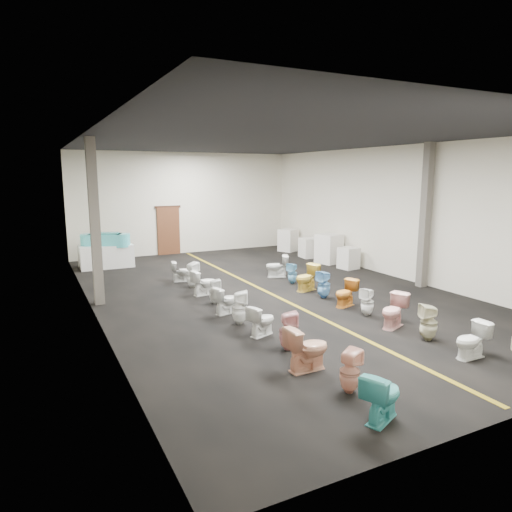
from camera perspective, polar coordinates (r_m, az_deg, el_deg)
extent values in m
plane|color=black|center=(13.88, 1.52, -4.57)|extent=(16.00, 16.00, 0.00)
plane|color=black|center=(13.46, 1.61, 14.29)|extent=(16.00, 16.00, 0.00)
plane|color=beige|center=(20.86, -8.91, 6.52)|extent=(10.00, 0.00, 10.00)
plane|color=beige|center=(11.98, -20.08, 3.42)|extent=(0.00, 16.00, 16.00)
plane|color=beige|center=(16.43, 17.20, 5.25)|extent=(0.00, 16.00, 16.00)
cube|color=olive|center=(13.88, 1.52, -4.56)|extent=(0.12, 15.60, 0.01)
cube|color=#562D19|center=(20.69, -10.88, 3.09)|extent=(1.00, 0.10, 2.10)
cube|color=#331C11|center=(20.60, -10.98, 6.05)|extent=(1.15, 0.08, 0.10)
cube|color=#59544C|center=(13.00, -19.50, 3.93)|extent=(0.25, 0.25, 4.50)
cube|color=#59544C|center=(15.21, 20.41, 4.70)|extent=(0.25, 0.25, 4.50)
cube|color=white|center=(18.43, -18.21, -0.02)|extent=(1.96, 0.99, 0.87)
cube|color=#44BEC5|center=(18.34, -18.31, 1.87)|extent=(1.36, 1.07, 0.50)
cylinder|color=#44BEC5|center=(18.49, -20.12, 1.83)|extent=(0.66, 0.66, 0.50)
cylinder|color=#44BEC5|center=(18.20, -16.48, 1.91)|extent=(0.66, 0.66, 0.50)
cube|color=teal|center=(18.31, -18.35, 2.49)|extent=(1.10, 0.81, 0.20)
cube|color=silver|center=(17.61, 11.49, -0.27)|extent=(0.70, 0.70, 0.81)
cube|color=silver|center=(18.58, 9.11, 0.91)|extent=(1.02, 1.02, 1.17)
cube|color=silver|center=(19.76, 6.70, 1.03)|extent=(0.81, 0.81, 0.83)
cube|color=white|center=(21.27, 4.03, 1.98)|extent=(0.95, 0.95, 1.02)
imported|color=teal|center=(7.12, 15.48, -16.45)|extent=(0.86, 0.69, 0.76)
imported|color=#EAA78E|center=(7.80, 11.65, -13.94)|extent=(0.43, 0.43, 0.74)
imported|color=#E7A584|center=(8.50, 6.43, -11.38)|extent=(0.83, 0.49, 0.83)
imported|color=#D69597|center=(9.39, 4.02, -9.32)|extent=(0.47, 0.46, 0.80)
imported|color=white|center=(10.20, 0.71, -8.03)|extent=(0.77, 0.60, 0.69)
imported|color=white|center=(10.92, -2.07, -6.46)|extent=(0.49, 0.48, 0.81)
imported|color=white|center=(11.77, -3.77, -5.52)|extent=(0.77, 0.57, 0.71)
imported|color=silver|center=(12.69, -5.20, -4.44)|extent=(0.35, 0.34, 0.68)
imported|color=white|center=(13.61, -6.54, -3.32)|extent=(0.78, 0.52, 0.74)
imported|color=white|center=(14.55, -7.99, -2.34)|extent=(0.48, 0.47, 0.81)
imported|color=silver|center=(15.43, -9.27, -1.90)|extent=(0.73, 0.50, 0.68)
imported|color=white|center=(9.90, 25.37, -9.52)|extent=(0.71, 0.40, 0.72)
imported|color=beige|center=(10.55, 20.78, -7.76)|extent=(0.48, 0.48, 0.81)
imported|color=#F2B0AA|center=(11.15, 16.85, -6.59)|extent=(0.89, 0.70, 0.80)
imported|color=white|center=(11.88, 13.74, -5.59)|extent=(0.43, 0.42, 0.73)
imported|color=orange|center=(12.59, 11.15, -4.59)|extent=(0.80, 0.61, 0.73)
imported|color=#6FAEDE|center=(13.30, 8.49, -3.53)|extent=(0.43, 0.43, 0.81)
imported|color=#ECC54A|center=(14.08, 6.36, -2.72)|extent=(0.89, 0.65, 0.81)
imported|color=#76BADE|center=(14.94, 4.59, -2.17)|extent=(0.42, 0.42, 0.69)
imported|color=white|center=(15.87, 2.62, -1.27)|extent=(0.86, 0.68, 0.77)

